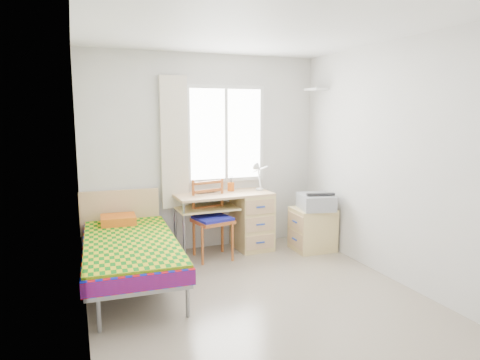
{
  "coord_description": "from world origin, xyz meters",
  "views": [
    {
      "loc": [
        -1.63,
        -3.74,
        1.83
      ],
      "look_at": [
        0.05,
        0.55,
        1.11
      ],
      "focal_mm": 32.0,
      "sensor_mm": 36.0,
      "label": 1
    }
  ],
  "objects_px": {
    "bed": "(129,246)",
    "printer": "(316,201)",
    "cabinet": "(312,229)",
    "chair": "(212,214)",
    "desk": "(247,218)"
  },
  "relations": [
    {
      "from": "bed",
      "to": "printer",
      "type": "distance_m",
      "value": 2.48
    },
    {
      "from": "cabinet",
      "to": "printer",
      "type": "bearing_deg",
      "value": -59.78
    },
    {
      "from": "bed",
      "to": "chair",
      "type": "relative_size",
      "value": 2.07
    },
    {
      "from": "chair",
      "to": "printer",
      "type": "xyz_separation_m",
      "value": [
        1.37,
        -0.25,
        0.11
      ]
    },
    {
      "from": "bed",
      "to": "desk",
      "type": "relative_size",
      "value": 1.62
    },
    {
      "from": "bed",
      "to": "desk",
      "type": "height_order",
      "value": "bed"
    },
    {
      "from": "bed",
      "to": "cabinet",
      "type": "height_order",
      "value": "bed"
    },
    {
      "from": "desk",
      "to": "chair",
      "type": "relative_size",
      "value": 1.28
    },
    {
      "from": "chair",
      "to": "cabinet",
      "type": "distance_m",
      "value": 1.39
    },
    {
      "from": "desk",
      "to": "cabinet",
      "type": "xyz_separation_m",
      "value": [
        0.8,
        -0.37,
        -0.14
      ]
    },
    {
      "from": "bed",
      "to": "cabinet",
      "type": "distance_m",
      "value": 2.46
    },
    {
      "from": "cabinet",
      "to": "bed",
      "type": "bearing_deg",
      "value": -170.95
    },
    {
      "from": "chair",
      "to": "cabinet",
      "type": "height_order",
      "value": "chair"
    },
    {
      "from": "bed",
      "to": "printer",
      "type": "xyz_separation_m",
      "value": [
        2.46,
        0.26,
        0.25
      ]
    },
    {
      "from": "desk",
      "to": "printer",
      "type": "bearing_deg",
      "value": -28.14
    }
  ]
}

